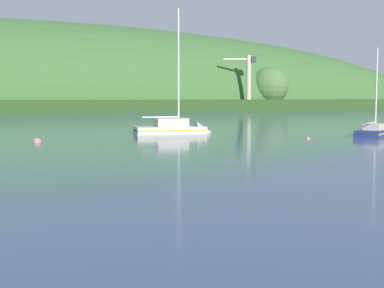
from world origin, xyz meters
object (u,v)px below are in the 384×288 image
object	(u,v)px
dockside_crane	(248,85)
mooring_buoy_off_fishing_boat	(37,142)
mooring_buoy_foreground	(308,139)
sailboat_midwater_white	(375,134)
sailboat_outer_reach	(179,131)

from	to	relation	value
dockside_crane	mooring_buoy_off_fishing_boat	bearing A→B (deg)	78.36
dockside_crane	mooring_buoy_foreground	world-z (taller)	dockside_crane
dockside_crane	mooring_buoy_off_fishing_boat	distance (m)	131.65
sailboat_midwater_white	mooring_buoy_foreground	size ratio (longest dim) A/B	20.29
sailboat_midwater_white	dockside_crane	bearing A→B (deg)	32.80
sailboat_midwater_white	sailboat_outer_reach	bearing A→B (deg)	113.87
sailboat_midwater_white	mooring_buoy_foreground	xyz separation A→B (m)	(-9.60, -1.49, -0.23)
mooring_buoy_foreground	sailboat_outer_reach	bearing A→B (deg)	129.66
sailboat_outer_reach	mooring_buoy_off_fishing_boat	size ratio (longest dim) A/B	17.97
sailboat_midwater_white	mooring_buoy_off_fishing_boat	distance (m)	36.23
sailboat_midwater_white	sailboat_outer_reach	size ratio (longest dim) A/B	0.69
dockside_crane	mooring_buoy_foreground	size ratio (longest dim) A/B	33.29
dockside_crane	sailboat_midwater_white	bearing A→B (deg)	93.97
dockside_crane	mooring_buoy_off_fishing_boat	size ratio (longest dim) A/B	20.41
dockside_crane	sailboat_outer_reach	distance (m)	117.47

